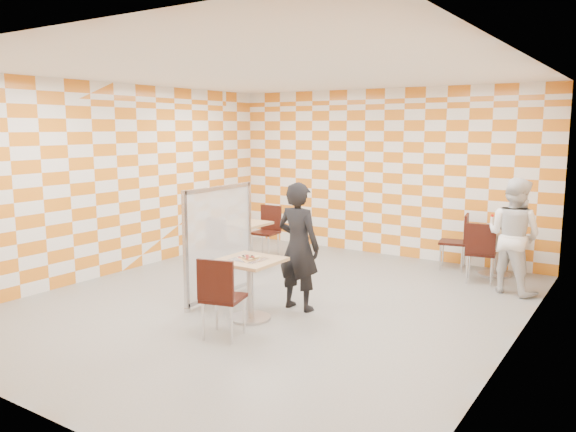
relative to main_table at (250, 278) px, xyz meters
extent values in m
plane|color=gray|center=(-0.14, 0.71, -0.51)|extent=(7.00, 7.00, 0.00)
plane|color=white|center=(-0.14, 0.71, 2.49)|extent=(7.00, 7.00, 0.00)
plane|color=white|center=(-0.14, 4.21, 0.99)|extent=(6.00, 0.00, 6.00)
plane|color=white|center=(-3.14, 0.71, 0.99)|extent=(0.00, 7.00, 7.00)
plane|color=white|center=(2.86, 0.71, 0.99)|extent=(0.00, 7.00, 7.00)
cube|color=tan|center=(0.00, 0.00, 0.22)|extent=(0.70, 0.70, 0.04)
cylinder|color=#A5A5AA|center=(0.00, 0.00, -0.14)|extent=(0.08, 0.08, 0.70)
cylinder|color=#A5A5AA|center=(0.00, 0.00, -0.49)|extent=(0.50, 0.50, 0.03)
cube|color=tan|center=(2.00, 3.76, 0.22)|extent=(0.70, 0.70, 0.04)
cylinder|color=#A5A5AA|center=(2.00, 3.76, -0.14)|extent=(0.08, 0.08, 0.70)
cylinder|color=#A5A5AA|center=(2.00, 3.76, -0.49)|extent=(0.50, 0.50, 0.03)
cube|color=tan|center=(-1.65, 2.06, 0.22)|extent=(0.70, 0.70, 0.04)
cylinder|color=#A5A5AA|center=(-1.65, 2.06, -0.14)|extent=(0.08, 0.08, 0.70)
cylinder|color=#A5A5AA|center=(-1.65, 2.06, -0.49)|extent=(0.50, 0.50, 0.03)
cube|color=black|center=(0.11, -0.63, -0.06)|extent=(0.51, 0.51, 0.04)
cube|color=black|center=(0.16, -0.83, 0.19)|extent=(0.42, 0.15, 0.45)
cylinder|color=silver|center=(0.23, -0.43, -0.29)|extent=(0.03, 0.03, 0.43)
cylinder|color=silver|center=(-0.10, -0.51, -0.29)|extent=(0.03, 0.03, 0.43)
cylinder|color=silver|center=(0.32, -0.75, -0.29)|extent=(0.03, 0.03, 0.43)
cylinder|color=silver|center=(-0.01, -0.84, -0.29)|extent=(0.03, 0.03, 0.43)
cube|color=black|center=(1.91, 3.22, -0.06)|extent=(0.48, 0.48, 0.04)
cube|color=black|center=(1.94, 3.02, 0.19)|extent=(0.42, 0.11, 0.45)
cylinder|color=silver|center=(2.05, 3.41, -0.29)|extent=(0.03, 0.03, 0.43)
cylinder|color=silver|center=(1.71, 3.36, -0.29)|extent=(0.03, 0.03, 0.43)
cylinder|color=silver|center=(2.10, 3.08, -0.29)|extent=(0.03, 0.03, 0.43)
cylinder|color=silver|center=(1.77, 3.02, -0.29)|extent=(0.03, 0.03, 0.43)
cube|color=black|center=(1.31, 3.78, -0.06)|extent=(0.49, 0.49, 0.04)
cube|color=black|center=(1.51, 3.81, 0.19)|extent=(0.12, 0.42, 0.45)
cylinder|color=silver|center=(1.11, 3.91, -0.29)|extent=(0.03, 0.03, 0.43)
cylinder|color=silver|center=(1.18, 3.58, -0.29)|extent=(0.03, 0.03, 0.43)
cylinder|color=silver|center=(1.45, 3.97, -0.29)|extent=(0.03, 0.03, 0.43)
cylinder|color=silver|center=(1.51, 3.64, -0.29)|extent=(0.03, 0.03, 0.43)
cube|color=black|center=(-1.60, 1.48, -0.06)|extent=(0.47, 0.47, 0.04)
cube|color=black|center=(-1.62, 1.28, 0.19)|extent=(0.42, 0.09, 0.45)
cylinder|color=silver|center=(-1.41, 1.63, -0.29)|extent=(0.03, 0.03, 0.43)
cylinder|color=silver|center=(-1.75, 1.67, -0.29)|extent=(0.03, 0.03, 0.43)
cylinder|color=silver|center=(-1.45, 1.29, -0.29)|extent=(0.03, 0.03, 0.43)
cylinder|color=silver|center=(-1.79, 1.33, -0.29)|extent=(0.03, 0.03, 0.43)
cube|color=black|center=(-1.75, 2.77, -0.06)|extent=(0.44, 0.44, 0.04)
cube|color=black|center=(-1.76, 2.97, 0.19)|extent=(0.42, 0.06, 0.45)
cylinder|color=silver|center=(-1.91, 2.59, -0.29)|extent=(0.03, 0.03, 0.43)
cylinder|color=silver|center=(-1.57, 2.61, -0.29)|extent=(0.03, 0.03, 0.43)
cylinder|color=silver|center=(-1.93, 2.93, -0.29)|extent=(0.03, 0.03, 0.43)
cylinder|color=silver|center=(-1.59, 2.95, -0.29)|extent=(0.03, 0.03, 0.43)
cube|color=white|center=(-0.83, 0.42, 0.29)|extent=(0.02, 1.30, 1.40)
cube|color=#B2B2B7|center=(-0.83, 0.42, 1.01)|extent=(0.05, 1.30, 0.05)
cube|color=#B2B2B7|center=(-0.83, 0.42, -0.43)|extent=(0.05, 1.30, 0.05)
cube|color=#B2B2B7|center=(-0.83, -0.23, 0.29)|extent=(0.05, 0.05, 1.50)
cylinder|color=#B2B2B7|center=(-0.83, -0.23, -0.48)|extent=(0.08, 0.08, 0.05)
cube|color=#B2B2B7|center=(-0.83, 1.07, 0.29)|extent=(0.05, 0.05, 1.50)
cylinder|color=#B2B2B7|center=(-0.83, 1.07, -0.48)|extent=(0.08, 0.08, 0.05)
imported|color=black|center=(0.28, 0.65, 0.31)|extent=(0.62, 0.43, 1.64)
imported|color=white|center=(2.41, 2.94, 0.31)|extent=(0.95, 0.84, 1.63)
cube|color=silver|center=(0.00, -0.02, 0.24)|extent=(0.38, 0.34, 0.01)
cone|color=tan|center=(0.00, -0.02, 0.26)|extent=(0.40, 0.40, 0.02)
cone|color=#F2D88C|center=(0.00, 0.00, 0.27)|extent=(0.33, 0.33, 0.01)
cylinder|color=maroon|center=(-0.06, -0.12, 0.28)|extent=(0.04, 0.04, 0.01)
cylinder|color=maroon|center=(0.05, -0.11, 0.28)|extent=(0.04, 0.04, 0.01)
cylinder|color=maroon|center=(0.00, -0.04, 0.28)|extent=(0.04, 0.04, 0.01)
cylinder|color=maroon|center=(-0.05, 0.01, 0.28)|extent=(0.04, 0.04, 0.01)
cylinder|color=maroon|center=(0.06, -0.01, 0.28)|extent=(0.04, 0.04, 0.01)
torus|color=black|center=(0.05, -0.05, 0.28)|extent=(0.03, 0.03, 0.01)
torus|color=black|center=(-0.02, -0.08, 0.28)|extent=(0.03, 0.03, 0.01)
torus|color=black|center=(0.02, 0.02, 0.28)|extent=(0.03, 0.03, 0.01)
torus|color=black|center=(-0.07, -0.04, 0.28)|extent=(0.03, 0.03, 0.01)
cylinder|color=white|center=(1.89, 3.89, 0.32)|extent=(0.06, 0.06, 0.16)
cylinder|color=red|center=(1.89, 3.89, 0.42)|extent=(0.04, 0.04, 0.04)
cylinder|color=black|center=(2.06, 3.76, 0.34)|extent=(0.07, 0.07, 0.20)
cylinder|color=red|center=(2.06, 3.76, 0.46)|extent=(0.03, 0.03, 0.03)
camera|label=1|loc=(3.98, -5.24, 1.80)|focal=35.00mm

